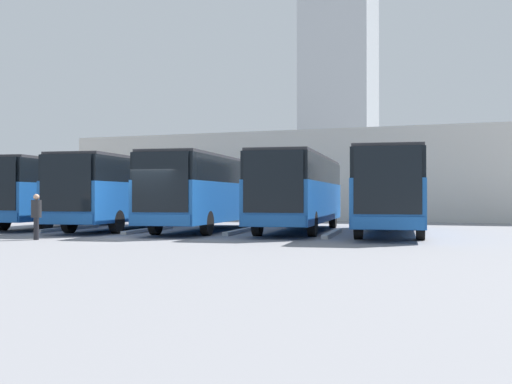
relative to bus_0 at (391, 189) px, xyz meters
name	(u,v)px	position (x,y,z in m)	size (l,w,h in m)	color
ground_plane	(146,238)	(8.04, 5.65, -1.82)	(600.00, 600.00, 0.00)	gray
bus_0	(391,189)	(0.00, 0.00, 0.00)	(3.92, 11.81, 3.25)	#19519E
curb_divider_0	(332,233)	(2.01, 1.71, -1.74)	(0.24, 5.19, 0.15)	#B2B2AD
bus_1	(299,190)	(4.02, -0.53, 0.00)	(3.92, 11.81, 3.25)	#19519E
curb_divider_1	(242,231)	(6.03, 1.19, -1.74)	(0.24, 5.19, 0.15)	#B2B2AD
bus_2	(208,190)	(8.04, 0.23, 0.00)	(3.92, 11.81, 3.25)	#19519E
curb_divider_2	(149,230)	(10.05, 1.94, -1.74)	(0.24, 5.19, 0.15)	#B2B2AD
bus_3	(129,190)	(12.06, 0.30, 0.00)	(3.92, 11.81, 3.25)	#19519E
curb_divider_3	(70,228)	(14.07, 2.02, -1.74)	(0.24, 5.19, 0.15)	#B2B2AD
bus_4	(65,191)	(16.08, -0.28, 0.00)	(3.92, 11.81, 3.25)	#19519E
pedestrian	(36,215)	(11.13, 7.87, -0.96)	(0.50, 0.50, 1.60)	black
station_building	(312,177)	(8.04, -17.01, 1.10)	(32.34, 11.67, 5.75)	beige
office_tower	(339,91)	(35.11, -141.66, 27.95)	(18.13, 18.13, 60.74)	#ADB2B7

